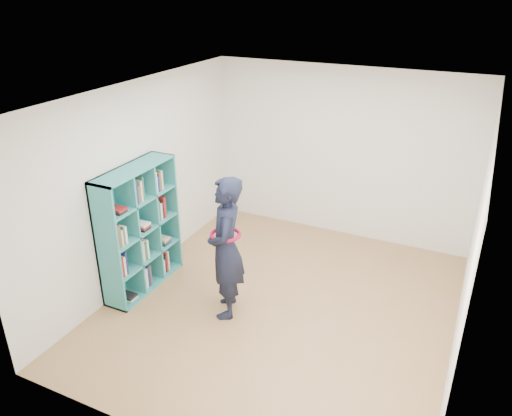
% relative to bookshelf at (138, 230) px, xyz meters
% --- Properties ---
extents(floor, '(4.50, 4.50, 0.00)m').
position_rel_bookshelf_xyz_m(floor, '(1.84, 0.32, -0.81)').
color(floor, '#9B7746').
rests_on(floor, ground).
extents(ceiling, '(4.50, 4.50, 0.00)m').
position_rel_bookshelf_xyz_m(ceiling, '(1.84, 0.32, 1.79)').
color(ceiling, white).
rests_on(ceiling, wall_back).
extents(wall_left, '(0.02, 4.50, 2.60)m').
position_rel_bookshelf_xyz_m(wall_left, '(-0.16, 0.32, 0.49)').
color(wall_left, white).
rests_on(wall_left, floor).
extents(wall_right, '(0.02, 4.50, 2.60)m').
position_rel_bookshelf_xyz_m(wall_right, '(3.84, 0.32, 0.49)').
color(wall_right, white).
rests_on(wall_right, floor).
extents(wall_back, '(4.00, 0.02, 2.60)m').
position_rel_bookshelf_xyz_m(wall_back, '(1.84, 2.57, 0.49)').
color(wall_back, white).
rests_on(wall_back, floor).
extents(wall_front, '(4.00, 0.02, 2.60)m').
position_rel_bookshelf_xyz_m(wall_front, '(1.84, -1.93, 0.49)').
color(wall_front, white).
rests_on(wall_front, floor).
extents(bookshelf, '(0.36, 1.23, 1.65)m').
position_rel_bookshelf_xyz_m(bookshelf, '(0.00, 0.00, 0.00)').
color(bookshelf, teal).
rests_on(bookshelf, floor).
extents(person, '(0.64, 0.75, 1.74)m').
position_rel_bookshelf_xyz_m(person, '(1.29, -0.04, 0.07)').
color(person, black).
rests_on(person, floor).
extents(smartphone, '(0.06, 0.08, 0.12)m').
position_rel_bookshelf_xyz_m(smartphone, '(1.11, -0.03, 0.18)').
color(smartphone, silver).
rests_on(smartphone, person).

